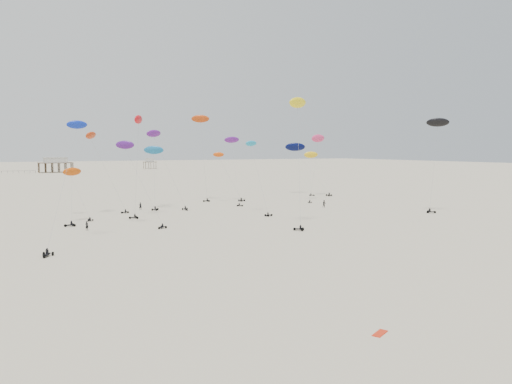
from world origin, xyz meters
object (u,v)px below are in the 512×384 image
rig_0 (161,150)px  rig_4 (233,148)px  rig_9 (71,188)px  pavilion_main (56,166)px  spectator_0 (87,230)px  pavilion_small (150,164)px

rig_0 → rig_4: size_ratio=0.93×
rig_0 → rig_4: 24.61m
rig_4 → rig_9: rig_4 is taller
pavilion_main → rig_9: 238.86m
spectator_0 → pavilion_main: bearing=-56.9°
rig_4 → rig_9: (-47.23, -23.85, -8.40)m
rig_4 → spectator_0: rig_4 is taller
pavilion_small → rig_0: (-66.26, -251.46, 11.38)m
pavilion_small → rig_0: bearing=-104.8°
rig_4 → pavilion_main: bearing=-123.8°
pavilion_main → rig_4: 216.17m
rig_9 → spectator_0: 13.32m
pavilion_small → rig_0: rig_0 is taller
rig_0 → rig_9: bearing=34.4°
pavilion_main → rig_4: rig_4 is taller
pavilion_small → pavilion_main: bearing=-156.8°
rig_4 → rig_9: size_ratio=1.87×
pavilion_main → pavilion_small: bearing=23.2°
pavilion_small → rig_9: 282.73m
pavilion_small → rig_0: 260.29m
pavilion_main → spectator_0: pavilion_main is taller
pavilion_small → rig_9: size_ratio=0.75×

